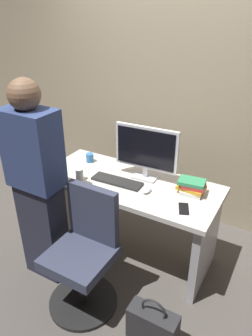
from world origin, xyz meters
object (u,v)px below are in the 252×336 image
at_px(desk, 129,204).
at_px(keyboard, 117,181).
at_px(cell_phone, 184,209).
at_px(cup_by_monitor, 90,158).
at_px(handbag, 153,325).
at_px(person_at_desk, 38,186).
at_px(mouse, 147,190).
at_px(book_stack, 192,187).
at_px(office_chair, 85,256).
at_px(cup_near_keyboard, 79,174).
at_px(monitor, 146,150).

relative_size(desk, keyboard, 3.50).
height_order(desk, cell_phone, cell_phone).
relative_size(cup_by_monitor, handbag, 0.22).
bearing_deg(cell_phone, desk, 141.52).
height_order(desk, person_at_desk, person_at_desk).
height_order(keyboard, mouse, mouse).
bearing_deg(book_stack, mouse, -153.19).
xyz_separation_m(mouse, cell_phone, (0.34, -0.08, -0.01)).
bearing_deg(desk, handbag, -50.32).
distance_m(office_chair, cup_near_keyboard, 0.68).
bearing_deg(book_stack, cup_near_keyboard, -163.68).
height_order(monitor, handbag, monitor).
xyz_separation_m(mouse, handbag, (0.37, -0.62, -0.62)).
relative_size(person_at_desk, handbag, 4.34).
height_order(book_stack, cell_phone, book_stack).
bearing_deg(handbag, cup_by_monitor, 142.05).
distance_m(person_at_desk, cup_near_keyboard, 0.39).
bearing_deg(person_at_desk, cell_phone, 21.24).
xyz_separation_m(monitor, handbag, (0.48, -0.82, -0.86)).
bearing_deg(book_stack, monitor, 174.27).
bearing_deg(cup_by_monitor, mouse, -17.44).
bearing_deg(monitor, person_at_desk, -130.40).
bearing_deg(book_stack, person_at_desk, -147.69).
height_order(cell_phone, handbag, cell_phone).
bearing_deg(office_chair, cup_near_keyboard, 128.42).
relative_size(monitor, mouse, 5.41).
bearing_deg(keyboard, mouse, -5.70).
xyz_separation_m(keyboard, handbag, (0.65, -0.63, -0.61)).
height_order(office_chair, cell_phone, office_chair).
bearing_deg(cup_near_keyboard, book_stack, 16.32).
relative_size(mouse, book_stack, 0.45).
bearing_deg(keyboard, cup_near_keyboard, -160.27).
relative_size(keyboard, cell_phone, 2.99).
height_order(office_chair, cup_by_monitor, office_chair).
bearing_deg(cup_near_keyboard, person_at_desk, -106.28).
height_order(cup_near_keyboard, book_stack, book_stack).
bearing_deg(desk, person_at_desk, -131.45).
distance_m(person_at_desk, mouse, 0.83).
height_order(office_chair, mouse, office_chair).
height_order(keyboard, cup_by_monitor, cup_by_monitor).
xyz_separation_m(office_chair, mouse, (0.22, 0.55, 0.33)).
relative_size(office_chair, handbag, 2.49).
xyz_separation_m(monitor, mouse, (0.11, -0.20, -0.24)).
relative_size(person_at_desk, cup_by_monitor, 20.01).
bearing_deg(handbag, office_chair, 173.91).
relative_size(book_stack, handbag, 0.58).
relative_size(monitor, handbag, 1.43).
relative_size(keyboard, handbag, 1.14).
distance_m(monitor, cup_near_keyboard, 0.59).
xyz_separation_m(desk, cup_near_keyboard, (-0.37, -0.18, 0.27)).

